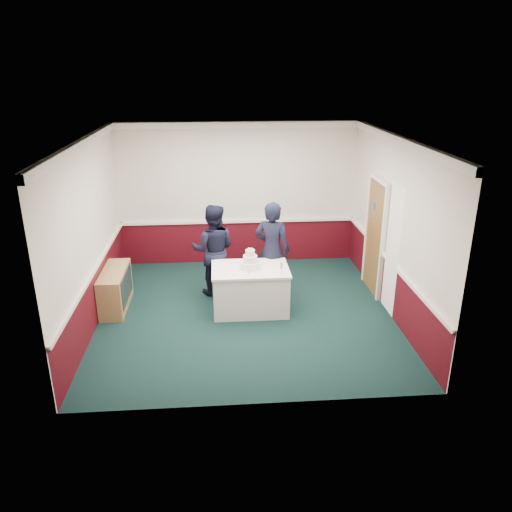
{
  "coord_description": "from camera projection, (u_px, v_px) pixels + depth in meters",
  "views": [
    {
      "loc": [
        -0.44,
        -7.75,
        4.04
      ],
      "look_at": [
        0.17,
        -0.1,
        1.1
      ],
      "focal_mm": 35.0,
      "sensor_mm": 36.0,
      "label": 1
    }
  ],
  "objects": [
    {
      "name": "wedding_cake",
      "position": [
        250.0,
        262.0,
        8.51
      ],
      "size": [
        0.35,
        0.35,
        0.36
      ],
      "color": "white",
      "rests_on": "cake_table"
    },
    {
      "name": "cake_knife",
      "position": [
        249.0,
        272.0,
        8.36
      ],
      "size": [
        0.09,
        0.21,
        0.0
      ],
      "primitive_type": "cube",
      "rotation": [
        0.0,
        0.0,
        -0.38
      ],
      "color": "silver",
      "rests_on": "cake_table"
    },
    {
      "name": "room_shell",
      "position": [
        247.0,
        194.0,
        8.57
      ],
      "size": [
        5.0,
        5.0,
        3.0
      ],
      "color": "silver",
      "rests_on": "ground"
    },
    {
      "name": "sideboard",
      "position": [
        115.0,
        289.0,
        8.8
      ],
      "size": [
        0.41,
        1.2,
        0.7
      ],
      "color": "tan",
      "rests_on": "ground"
    },
    {
      "name": "cake_table",
      "position": [
        250.0,
        289.0,
        8.69
      ],
      "size": [
        1.32,
        0.92,
        0.79
      ],
      "color": "white",
      "rests_on": "ground"
    },
    {
      "name": "person_woman",
      "position": [
        272.0,
        250.0,
        9.05
      ],
      "size": [
        0.77,
        0.64,
        1.81
      ],
      "primitive_type": "imported",
      "rotation": [
        0.0,
        0.0,
        2.77
      ],
      "color": "black",
      "rests_on": "ground"
    },
    {
      "name": "person_man",
      "position": [
        213.0,
        250.0,
        9.18
      ],
      "size": [
        0.91,
        0.75,
        1.72
      ],
      "primitive_type": "imported",
      "rotation": [
        0.0,
        0.0,
        3.02
      ],
      "color": "black",
      "rests_on": "ground"
    },
    {
      "name": "champagne_flute",
      "position": [
        281.0,
        266.0,
        8.28
      ],
      "size": [
        0.05,
        0.05,
        0.21
      ],
      "color": "silver",
      "rests_on": "cake_table"
    },
    {
      "name": "ground",
      "position": [
        246.0,
        313.0,
        8.7
      ],
      "size": [
        5.0,
        5.0,
        0.0
      ],
      "primitive_type": "plane",
      "color": "#112929",
      "rests_on": "ground"
    }
  ]
}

